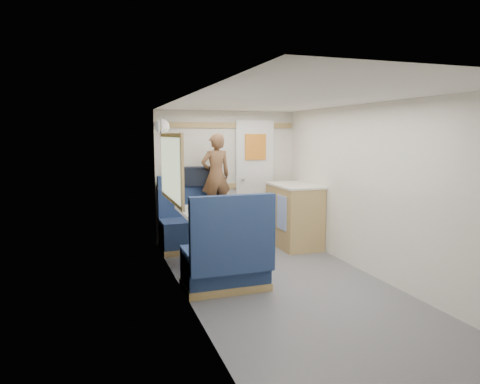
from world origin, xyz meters
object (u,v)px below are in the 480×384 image
object	(u,v)px
bench_near	(227,263)
cheese_block	(206,209)
dome_light	(162,126)
orange_fruit	(216,207)
dinette_table	(206,222)
beer_glass	(220,205)
tumbler_left	(204,210)
pepper_grinder	(208,206)
galley_counter	(294,215)
wine_glass	(203,199)
salt_grinder	(197,206)
tumbler_mid	(191,205)
tumbler_right	(204,204)
duffel_bag	(192,176)
tray	(220,212)
bench_far	(192,229)
person	(216,176)
bread_loaf	(216,201)

from	to	relation	value
bench_near	cheese_block	size ratio (longest dim) A/B	10.94
dome_light	orange_fruit	size ratio (longest dim) A/B	2.69
dinette_table	beer_glass	size ratio (longest dim) A/B	8.33
tumbler_left	pepper_grinder	bearing A→B (deg)	66.84
galley_counter	wine_glass	size ratio (longest dim) A/B	5.48
dome_light	salt_grinder	size ratio (longest dim) A/B	2.11
cheese_block	tumbler_mid	size ratio (longest dim) A/B	0.95
tumbler_right	beer_glass	xyz separation A→B (m)	(0.18, -0.11, 0.00)
orange_fruit	beer_glass	world-z (taller)	beer_glass
tumbler_mid	dome_light	bearing A→B (deg)	108.07
dome_light	tumbler_mid	bearing A→B (deg)	-71.93
tumbler_mid	galley_counter	bearing A→B (deg)	13.99
tumbler_left	pepper_grinder	world-z (taller)	tumbler_left
tumbler_left	pepper_grinder	size ratio (longest dim) A/B	1.14
tumbler_right	salt_grinder	world-z (taller)	tumbler_right
wine_glass	tumbler_left	size ratio (longest dim) A/B	1.63
pepper_grinder	duffel_bag	bearing A→B (deg)	87.43
galley_counter	tray	size ratio (longest dim) A/B	2.72
tray	pepper_grinder	bearing A→B (deg)	113.04
tumbler_mid	cheese_block	bearing A→B (deg)	-66.64
dinette_table	dome_light	xyz separation A→B (m)	(-0.39, 0.85, 1.18)
bench_near	bench_far	bearing A→B (deg)	90.00
dome_light	galley_counter	bearing A→B (deg)	-9.18
bench_far	dome_light	xyz separation A→B (m)	(-0.39, -0.01, 1.45)
dome_light	tray	size ratio (longest dim) A/B	0.59
cheese_block	tumbler_mid	world-z (taller)	tumbler_mid
bench_far	orange_fruit	distance (m)	1.11
galley_counter	person	xyz separation A→B (m)	(-1.10, 0.32, 0.59)
dinette_table	salt_grinder	distance (m)	0.23
bread_loaf	cheese_block	bearing A→B (deg)	-118.16
cheese_block	tumbler_right	bearing A→B (deg)	81.85
galley_counter	wine_glass	xyz separation A→B (m)	(-1.50, -0.49, 0.38)
bench_far	duffel_bag	size ratio (longest dim) A/B	1.89
dinette_table	cheese_block	bearing A→B (deg)	-103.12
dinette_table	salt_grinder	bearing A→B (deg)	157.44
bench_near	tumbler_mid	world-z (taller)	bench_near
duffel_bag	orange_fruit	bearing A→B (deg)	-77.10
salt_grinder	person	bearing A→B (deg)	60.07
galley_counter	tumbler_mid	size ratio (longest dim) A/B	9.12
duffel_bag	orange_fruit	size ratio (longest dim) A/B	7.47
person	galley_counter	bearing A→B (deg)	158.58
person	salt_grinder	world-z (taller)	person
dome_light	bench_far	bearing A→B (deg)	2.12
dinette_table	cheese_block	world-z (taller)	cheese_block
tumbler_left	salt_grinder	size ratio (longest dim) A/B	1.09
bench_far	salt_grinder	bearing A→B (deg)	-97.34
wine_glass	salt_grinder	distance (m)	0.11
wine_glass	tumbler_right	bearing A→B (deg)	55.23
tumbler_mid	pepper_grinder	xyz separation A→B (m)	(0.18, -0.16, -0.01)
person	tray	xyz separation A→B (m)	(-0.25, -1.10, -0.32)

